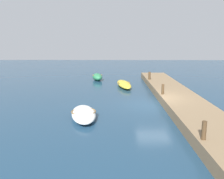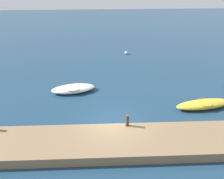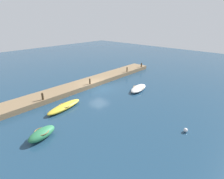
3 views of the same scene
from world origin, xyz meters
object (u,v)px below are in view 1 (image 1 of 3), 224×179
at_px(dinghy_green, 97,77).
at_px(mooring_post_mid_east, 163,89).
at_px(rowboat_white, 84,114).
at_px(mooring_post_mid_west, 204,130).
at_px(rowboat_yellow, 124,84).
at_px(mooring_post_east, 149,76).

bearing_deg(dinghy_green, mooring_post_mid_east, -162.83).
distance_m(rowboat_white, mooring_post_mid_west, 7.25).
relative_size(rowboat_white, mooring_post_mid_west, 4.78).
height_order(mooring_post_mid_west, mooring_post_mid_east, mooring_post_mid_west).
bearing_deg(mooring_post_mid_east, rowboat_white, 125.47).
xyz_separation_m(rowboat_yellow, rowboat_white, (-10.11, 2.85, -0.00)).
bearing_deg(dinghy_green, mooring_post_east, -130.94).
xyz_separation_m(rowboat_white, mooring_post_mid_west, (-4.55, -5.59, 0.74)).
relative_size(rowboat_yellow, rowboat_white, 1.20).
height_order(rowboat_yellow, mooring_post_mid_east, mooring_post_mid_east).
height_order(rowboat_yellow, dinghy_green, dinghy_green).
bearing_deg(mooring_post_mid_west, dinghy_green, 17.08).
bearing_deg(rowboat_white, rowboat_yellow, -25.94).
relative_size(dinghy_green, mooring_post_mid_east, 3.39).
xyz_separation_m(rowboat_yellow, mooring_post_east, (0.99, -2.74, 0.74)).
bearing_deg(rowboat_yellow, dinghy_green, 27.57).
distance_m(mooring_post_mid_west, mooring_post_mid_east, 8.53).
relative_size(rowboat_yellow, mooring_post_mid_west, 5.75).
height_order(dinghy_green, mooring_post_mid_east, mooring_post_mid_east).
bearing_deg(mooring_post_mid_east, dinghy_green, 29.34).
xyz_separation_m(dinghy_green, rowboat_white, (-14.27, -0.19, -0.14)).
distance_m(dinghy_green, mooring_post_east, 6.63).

